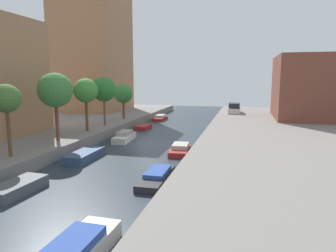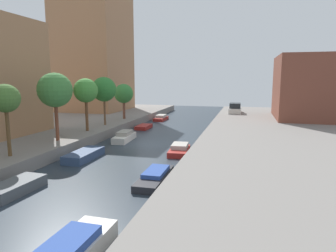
% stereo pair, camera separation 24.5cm
% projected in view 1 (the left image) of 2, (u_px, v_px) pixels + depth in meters
% --- Properties ---
extents(ground_plane, '(84.00, 84.00, 0.00)m').
position_uv_depth(ground_plane, '(148.00, 144.00, 29.37)').
color(ground_plane, '#28333D').
extents(quay_left, '(20.00, 64.00, 1.00)m').
position_uv_depth(quay_left, '(18.00, 133.00, 32.91)').
color(quay_left, gray).
rests_on(quay_left, ground_plane).
extents(quay_right, '(20.00, 64.00, 1.00)m').
position_uv_depth(quay_right, '(316.00, 148.00, 25.68)').
color(quay_right, gray).
rests_on(quay_right, ground_plane).
extents(apartment_tower_far, '(10.00, 11.24, 20.72)m').
position_uv_depth(apartment_tower_far, '(93.00, 48.00, 50.49)').
color(apartment_tower_far, '#9E704C').
rests_on(apartment_tower_far, quay_left).
extents(low_block_right, '(10.00, 11.35, 8.40)m').
position_uv_depth(low_block_right, '(314.00, 87.00, 40.38)').
color(low_block_right, brown).
rests_on(low_block_right, quay_right).
extents(street_tree_1, '(1.96, 1.96, 5.02)m').
position_uv_depth(street_tree_1, '(6.00, 99.00, 20.40)').
color(street_tree_1, brown).
rests_on(street_tree_1, quay_left).
extents(street_tree_2, '(2.96, 2.96, 5.87)m').
position_uv_depth(street_tree_2, '(55.00, 90.00, 25.67)').
color(street_tree_2, brown).
rests_on(street_tree_2, quay_left).
extents(street_tree_3, '(2.47, 2.47, 5.40)m').
position_uv_depth(street_tree_3, '(86.00, 91.00, 30.61)').
color(street_tree_3, brown).
rests_on(street_tree_3, quay_left).
extents(street_tree_4, '(2.82, 2.82, 5.55)m').
position_uv_depth(street_tree_4, '(104.00, 89.00, 34.52)').
color(street_tree_4, brown).
rests_on(street_tree_4, quay_left).
extents(street_tree_5, '(2.56, 2.56, 4.66)m').
position_uv_depth(street_tree_5, '(123.00, 94.00, 40.14)').
color(street_tree_5, brown).
rests_on(street_tree_5, quay_left).
extents(parked_car, '(1.94, 4.68, 1.60)m').
position_uv_depth(parked_car, '(234.00, 109.00, 47.34)').
color(parked_car, beige).
rests_on(parked_car, quay_right).
extents(moored_boat_left_1, '(1.78, 3.51, 0.64)m').
position_uv_depth(moored_boat_left_1, '(17.00, 188.00, 16.88)').
color(moored_boat_left_1, '#4C5156').
rests_on(moored_boat_left_1, ground_plane).
extents(moored_boat_left_2, '(1.67, 4.18, 0.63)m').
position_uv_depth(moored_boat_left_2, '(85.00, 155.00, 24.01)').
color(moored_boat_left_2, '#33476B').
rests_on(moored_boat_left_2, ground_plane).
extents(moored_boat_left_3, '(1.64, 4.16, 1.02)m').
position_uv_depth(moored_boat_left_3, '(125.00, 137.00, 31.00)').
color(moored_boat_left_3, beige).
rests_on(moored_boat_left_3, ground_plane).
extents(moored_boat_left_4, '(1.52, 3.15, 0.45)m').
position_uv_depth(moored_boat_left_4, '(143.00, 127.00, 38.60)').
color(moored_boat_left_4, maroon).
rests_on(moored_boat_left_4, ground_plane).
extents(moored_boat_left_5, '(1.48, 3.98, 0.82)m').
position_uv_depth(moored_boat_left_5, '(160.00, 118.00, 46.50)').
color(moored_boat_left_5, maroon).
rests_on(moored_boat_left_5, ground_plane).
extents(moored_boat_right_1, '(1.47, 4.57, 0.70)m').
position_uv_depth(moored_boat_right_1, '(157.00, 177.00, 18.83)').
color(moored_boat_right_1, '#232328').
rests_on(moored_boat_right_1, ground_plane).
extents(moored_boat_right_2, '(1.78, 3.57, 0.83)m').
position_uv_depth(moored_boat_right_2, '(180.00, 150.00, 25.76)').
color(moored_boat_right_2, maroon).
rests_on(moored_boat_right_2, ground_plane).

